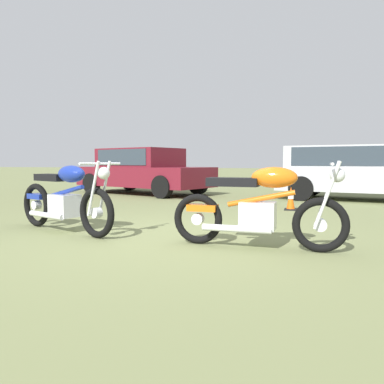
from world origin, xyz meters
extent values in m
plane|color=olive|center=(0.00, 0.00, 0.00)|extent=(120.00, 120.00, 0.00)
torus|color=black|center=(-0.73, -0.36, 0.34)|extent=(0.66, 0.32, 0.67)
torus|color=black|center=(-2.12, 0.17, 0.34)|extent=(0.66, 0.32, 0.67)
cylinder|color=silver|center=(-0.73, -0.36, 0.34)|extent=(0.17, 0.14, 0.14)
cylinder|color=silver|center=(-2.12, 0.17, 0.34)|extent=(0.17, 0.14, 0.14)
cylinder|color=silver|center=(-0.65, -0.30, 0.66)|extent=(0.26, 0.13, 0.72)
cylinder|color=silver|center=(-0.71, -0.47, 0.66)|extent=(0.26, 0.13, 0.72)
cube|color=silver|center=(-1.41, -0.10, 0.38)|extent=(0.48, 0.42, 0.32)
cylinder|color=navy|center=(-1.38, -0.11, 0.58)|extent=(0.78, 0.35, 0.23)
ellipsoid|color=navy|center=(-1.24, -0.17, 0.84)|extent=(0.58, 0.43, 0.24)
cube|color=black|center=(-1.69, 0.00, 0.78)|extent=(0.65, 0.44, 0.10)
cube|color=navy|center=(-2.06, 0.15, 0.48)|extent=(0.40, 0.30, 0.08)
cylinder|color=silver|center=(-0.64, -0.40, 0.98)|extent=(0.26, 0.61, 0.03)
sphere|color=silver|center=(-0.58, -0.42, 0.86)|extent=(0.21, 0.21, 0.16)
cylinder|color=silver|center=(-1.67, -0.17, 0.24)|extent=(0.78, 0.36, 0.08)
torus|color=black|center=(2.06, -0.33, 0.31)|extent=(0.62, 0.10, 0.61)
torus|color=black|center=(0.64, -0.30, 0.31)|extent=(0.62, 0.10, 0.61)
cylinder|color=silver|center=(2.06, -0.33, 0.31)|extent=(0.14, 0.10, 0.14)
cylinder|color=silver|center=(0.64, -0.30, 0.31)|extent=(0.14, 0.10, 0.14)
cylinder|color=silver|center=(2.12, -0.24, 0.64)|extent=(0.27, 0.04, 0.75)
cylinder|color=silver|center=(2.12, -0.42, 0.64)|extent=(0.27, 0.04, 0.75)
cube|color=silver|center=(1.37, -0.32, 0.38)|extent=(0.41, 0.31, 0.32)
cylinder|color=orange|center=(1.40, -0.32, 0.58)|extent=(0.78, 0.08, 0.22)
ellipsoid|color=orange|center=(1.55, -0.32, 0.83)|extent=(0.53, 0.27, 0.24)
cube|color=black|center=(1.07, -0.31, 0.77)|extent=(0.61, 0.25, 0.10)
cube|color=orange|center=(0.70, -0.30, 0.45)|extent=(0.36, 0.19, 0.08)
cylinder|color=silver|center=(2.16, -0.34, 0.98)|extent=(0.05, 0.64, 0.03)
sphere|color=silver|center=(2.22, -0.34, 0.86)|extent=(0.16, 0.16, 0.16)
cylinder|color=silver|center=(1.15, -0.47, 0.24)|extent=(0.80, 0.10, 0.08)
cube|color=maroon|center=(-3.11, 6.33, 0.55)|extent=(4.78, 3.18, 0.60)
cube|color=maroon|center=(-3.25, 6.38, 1.13)|extent=(2.84, 2.35, 0.60)
cube|color=#2D3842|center=(-3.25, 6.38, 1.15)|extent=(2.50, 2.27, 0.48)
cylinder|color=black|center=(-1.40, 6.64, 0.32)|extent=(0.68, 0.42, 0.64)
cylinder|color=black|center=(-1.96, 5.03, 0.32)|extent=(0.68, 0.42, 0.64)
cylinder|color=black|center=(-4.25, 7.64, 0.32)|extent=(0.68, 0.42, 0.64)
cylinder|color=black|center=(-4.81, 6.03, 0.32)|extent=(0.68, 0.42, 0.64)
cube|color=#B2B5BA|center=(3.17, 6.15, 0.55)|extent=(4.30, 2.43, 0.60)
cube|color=#B2B5BA|center=(2.78, 6.21, 1.13)|extent=(3.06, 2.06, 0.60)
cube|color=#2D3842|center=(2.78, 6.21, 1.15)|extent=(2.65, 2.03, 0.48)
cylinder|color=black|center=(1.99, 7.20, 0.32)|extent=(0.67, 0.32, 0.64)
cylinder|color=black|center=(1.72, 5.52, 0.32)|extent=(0.67, 0.32, 0.64)
cone|color=#EA590F|center=(1.56, 3.43, 0.25)|extent=(0.18, 0.18, 0.50)
cube|color=black|center=(1.56, 3.43, 0.01)|extent=(0.25, 0.25, 0.03)
cylinder|color=white|center=(1.56, 3.43, 0.27)|extent=(0.12, 0.12, 0.07)
camera|label=1|loc=(1.94, -4.72, 1.00)|focal=35.60mm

